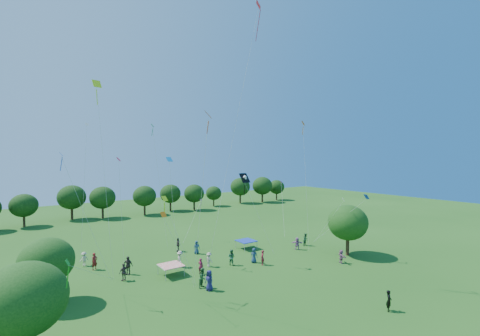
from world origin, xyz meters
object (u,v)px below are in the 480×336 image
tent_red_stripe (171,265)px  near_tree_north (47,261)px  tent_blue (246,241)px  pirate_kite (245,179)px  red_high_kite (250,52)px  near_tree_east (348,223)px  man_in_black (389,301)px  near_tree_west (24,299)px

tent_red_stripe → near_tree_north: bearing=-179.6°
tent_blue → pirate_kite: size_ratio=0.25×
tent_red_stripe → red_high_kite: 22.78m
tent_red_stripe → pirate_kite: (8.10, -1.77, 8.62)m
near_tree_east → man_in_black: size_ratio=3.78×
tent_blue → red_high_kite: bearing=-124.7°
near_tree_north → near_tree_east: (31.26, -6.24, 0.46)m
red_high_kite → pirate_kite: bearing=60.4°
tent_blue → near_tree_west: bearing=-155.4°
near_tree_west → near_tree_north: bearing=77.6°
near_tree_west → pirate_kite: (20.71, 6.32, 5.86)m
man_in_black → near_tree_east: bearing=17.2°
pirate_kite → near_tree_east: bearing=-20.2°
man_in_black → pirate_kite: 17.85m
tent_red_stripe → tent_blue: (11.92, 3.16, 0.00)m
red_high_kite → tent_red_stripe: bearing=141.2°
tent_blue → man_in_black: man_in_black is taller
near_tree_west → red_high_kite: bearing=9.2°
near_tree_west → near_tree_east: size_ratio=0.96×
near_tree_west → tent_red_stripe: near_tree_west is taller
tent_red_stripe → man_in_black: (10.80, -17.04, -0.22)m
tent_red_stripe → red_high_kite: (6.25, -5.02, 21.32)m
near_tree_north → tent_blue: 23.13m
near_tree_north → pirate_kite: 19.97m
near_tree_east → man_in_black: bearing=-131.9°
tent_red_stripe → man_in_black: man_in_black is taller
tent_red_stripe → man_in_black: 20.18m
near_tree_north → pirate_kite: pirate_kite is taller
near_tree_east → red_high_kite: 23.20m
tent_red_stripe → tent_blue: size_ratio=1.00×
pirate_kite → near_tree_west: bearing=-163.0°
tent_blue → man_in_black: 20.23m
red_high_kite → near_tree_east: bearing=-5.2°
near_tree_north → tent_red_stripe: 11.13m
near_tree_west → tent_blue: size_ratio=2.71×
tent_red_stripe → pirate_kite: bearing=-12.3°
man_in_black → red_high_kite: red_high_kite is taller
pirate_kite → tent_blue: bearing=52.2°
near_tree_east → pirate_kite: bearing=159.8°
near_tree_east → tent_red_stripe: size_ratio=2.82×
tent_red_stripe → tent_blue: bearing=14.8°
man_in_black → pirate_kite: (-2.70, 15.27, 8.84)m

